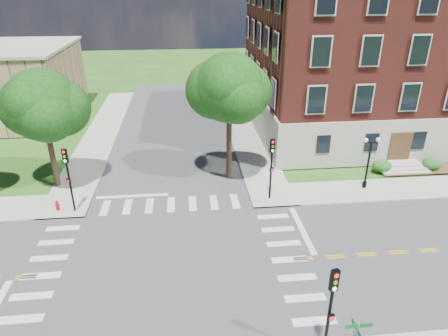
{
  "coord_description": "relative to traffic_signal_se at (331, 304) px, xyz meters",
  "views": [
    {
      "loc": [
        1.32,
        -18.71,
        15.2
      ],
      "look_at": [
        3.89,
        6.44,
        3.2
      ],
      "focal_mm": 32.0,
      "sensor_mm": 36.0,
      "label": 1
    }
  ],
  "objects": [
    {
      "name": "stop_bar_east",
      "position": [
        1.88,
        9.89,
        -3.19
      ],
      "size": [
        0.4,
        5.5,
        0.0
      ],
      "primitive_type": "cube",
      "color": "silver",
      "rests_on": "ground"
    },
    {
      "name": "fire_hydrant",
      "position": [
        -15.01,
        14.0,
        -2.72
      ],
      "size": [
        0.35,
        0.35,
        0.75
      ],
      "color": "maroon",
      "rests_on": "ground"
    },
    {
      "name": "twin_lamp_west",
      "position": [
        8.42,
        15.08,
        -0.66
      ],
      "size": [
        1.36,
        0.36,
        4.23
      ],
      "color": "black",
      "rests_on": "ground"
    },
    {
      "name": "main_building",
      "position": [
        17.08,
        28.88,
        5.15
      ],
      "size": [
        30.6,
        22.4,
        16.5
      ],
      "color": "#B3AE9E",
      "rests_on": "ground"
    },
    {
      "name": "sidewalk_ne",
      "position": [
        8.45,
        22.27,
        -3.13
      ],
      "size": [
        34.0,
        34.0,
        0.12
      ],
      "color": "#9E9B93",
      "rests_on": "ground"
    },
    {
      "name": "ground",
      "position": [
        -6.92,
        6.89,
        -3.19
      ],
      "size": [
        160.0,
        160.0,
        0.0
      ],
      "primitive_type": "plane",
      "color": "#255818",
      "rests_on": "ground"
    },
    {
      "name": "crosswalk_east",
      "position": [
        0.28,
        6.89,
        -3.19
      ],
      "size": [
        2.2,
        10.2,
        0.02
      ],
      "primitive_type": null,
      "color": "silver",
      "rests_on": "ground"
    },
    {
      "name": "traffic_signal_ne",
      "position": [
        0.52,
        14.09,
        0.0
      ],
      "size": [
        0.38,
        0.46,
        4.8
      ],
      "color": "black",
      "rests_on": "ground"
    },
    {
      "name": "tree_d",
      "position": [
        -2.15,
        18.05,
        4.47
      ],
      "size": [
        5.38,
        5.38,
        10.26
      ],
      "color": "#312518",
      "rests_on": "ground"
    },
    {
      "name": "road_ns",
      "position": [
        -6.92,
        6.89,
        -3.18
      ],
      "size": [
        12.0,
        90.0,
        0.01
      ],
      "primitive_type": "cube",
      "color": "#3D3D3F",
      "rests_on": "ground"
    },
    {
      "name": "road_ew",
      "position": [
        -6.92,
        6.89,
        -3.18
      ],
      "size": [
        90.0,
        12.0,
        0.01
      ],
      "primitive_type": "cube",
      "color": "#3D3D3F",
      "rests_on": "ground"
    },
    {
      "name": "traffic_signal_se",
      "position": [
        0.0,
        0.0,
        0.0
      ],
      "size": [
        0.37,
        0.43,
        4.8
      ],
      "color": "black",
      "rests_on": "ground"
    },
    {
      "name": "tree_c",
      "position": [
        -16.09,
        18.01,
        3.58
      ],
      "size": [
        5.4,
        5.4,
        9.37
      ],
      "color": "#312518",
      "rests_on": "ground"
    },
    {
      "name": "traffic_signal_nw",
      "position": [
        -13.79,
        13.76,
        0.0
      ],
      "size": [
        0.38,
        0.45,
        4.8
      ],
      "color": "black",
      "rests_on": "ground"
    }
  ]
}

